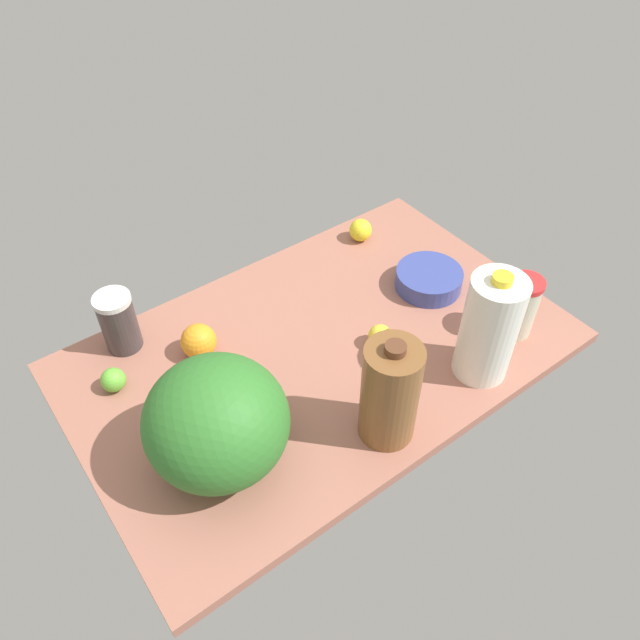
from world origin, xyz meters
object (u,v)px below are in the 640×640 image
(chocolate_milk_jug, at_px, (390,393))
(lemon_by_jug, at_px, (361,230))
(milk_jug, at_px, (489,328))
(lemon_beside_bowl, at_px, (380,336))
(shaker_bottle, at_px, (118,322))
(orange_far_back, at_px, (199,341))
(tumbler_cup, at_px, (520,306))
(mixing_bowl, at_px, (429,279))
(lime_near_front, at_px, (113,380))
(watermelon, at_px, (217,422))

(chocolate_milk_jug, bearing_deg, lemon_by_jug, -124.57)
(milk_jug, xyz_separation_m, lemon_beside_bowl, (0.14, -0.20, -0.11))
(shaker_bottle, bearing_deg, chocolate_milk_jug, 121.29)
(milk_jug, xyz_separation_m, chocolate_milk_jug, (0.29, 0.00, -0.01))
(orange_far_back, distance_m, lemon_by_jug, 0.62)
(milk_jug, bearing_deg, chocolate_milk_jug, 0.05)
(chocolate_milk_jug, relative_size, orange_far_back, 3.11)
(milk_jug, height_order, chocolate_milk_jug, milk_jug)
(tumbler_cup, relative_size, milk_jug, 0.56)
(mixing_bowl, distance_m, chocolate_milk_jug, 0.51)
(orange_far_back, bearing_deg, shaker_bottle, -45.28)
(tumbler_cup, xyz_separation_m, lemon_beside_bowl, (0.31, -0.16, -0.05))
(orange_far_back, height_order, lemon_beside_bowl, orange_far_back)
(mixing_bowl, bearing_deg, lemon_by_jug, -87.06)
(milk_jug, relative_size, lime_near_front, 5.08)
(lemon_beside_bowl, bearing_deg, mixing_bowl, -160.59)
(shaker_bottle, xyz_separation_m, lime_near_front, (0.08, 0.12, -0.05))
(chocolate_milk_jug, xyz_separation_m, lemon_beside_bowl, (-0.16, -0.20, -0.10))
(watermelon, distance_m, chocolate_milk_jug, 0.36)
(tumbler_cup, xyz_separation_m, lemon_by_jug, (0.07, -0.53, -0.05))
(watermelon, xyz_separation_m, shaker_bottle, (0.03, -0.43, -0.05))
(watermelon, distance_m, lime_near_front, 0.35)
(watermelon, relative_size, tumbler_cup, 1.77)
(milk_jug, bearing_deg, lemon_beside_bowl, -55.29)
(milk_jug, distance_m, lemon_beside_bowl, 0.27)
(tumbler_cup, height_order, orange_far_back, tumbler_cup)
(shaker_bottle, xyz_separation_m, orange_far_back, (-0.14, 0.14, -0.04))
(milk_jug, distance_m, lime_near_front, 0.87)
(orange_far_back, relative_size, lemon_beside_bowl, 1.45)
(mixing_bowl, height_order, lemon_by_jug, lemon_by_jug)
(tumbler_cup, bearing_deg, lime_near_front, -25.54)
(shaker_bottle, height_order, lemon_by_jug, shaker_bottle)
(orange_far_back, bearing_deg, lemon_by_jug, -168.52)
(shaker_bottle, bearing_deg, milk_jug, 138.15)
(mixing_bowl, distance_m, lime_near_front, 0.85)
(chocolate_milk_jug, bearing_deg, tumbler_cup, -175.28)
(shaker_bottle, relative_size, lime_near_front, 2.76)
(shaker_bottle, bearing_deg, lemon_by_jug, 178.84)
(lime_near_front, bearing_deg, mixing_bowl, 168.13)
(mixing_bowl, relative_size, lime_near_front, 3.13)
(milk_jug, bearing_deg, orange_far_back, -40.86)
(orange_far_back, bearing_deg, mixing_bowl, 166.16)
(mixing_bowl, xyz_separation_m, lemon_by_jug, (0.01, -0.28, 0.01))
(lemon_by_jug, bearing_deg, lime_near_front, 7.02)
(mixing_bowl, height_order, lime_near_front, lime_near_front)
(milk_jug, relative_size, orange_far_back, 3.37)
(mixing_bowl, relative_size, lemon_beside_bowl, 3.00)
(tumbler_cup, height_order, chocolate_milk_jug, chocolate_milk_jug)
(tumbler_cup, height_order, lime_near_front, tumbler_cup)
(watermelon, distance_m, tumbler_cup, 0.80)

